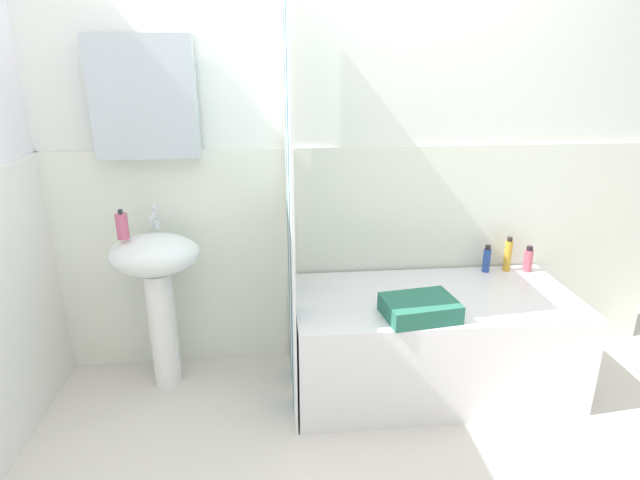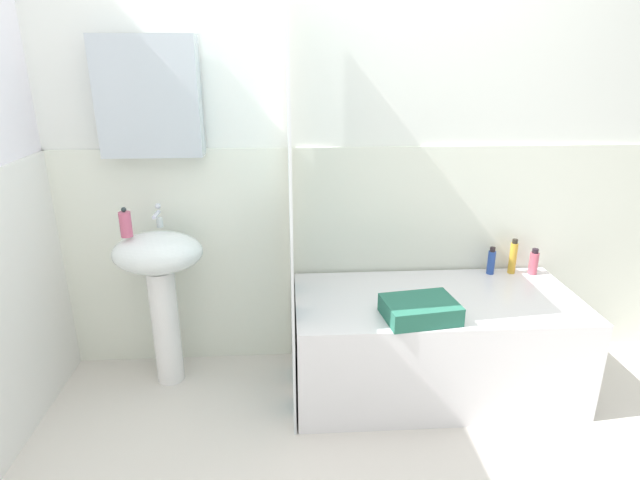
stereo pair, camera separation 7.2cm
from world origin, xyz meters
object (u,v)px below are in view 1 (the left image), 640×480
at_px(lotion_bottle, 487,259).
at_px(shampoo_bottle, 528,260).
at_px(sink, 157,277).
at_px(bathtub, 431,340).
at_px(soap_dispenser, 122,226).
at_px(towel_folded, 420,308).
at_px(body_wash_bottle, 508,255).

bearing_deg(lotion_bottle, shampoo_bottle, -4.37).
height_order(sink, bathtub, sink).
relative_size(sink, bathtub, 0.59).
height_order(sink, soap_dispenser, soap_dispenser).
height_order(shampoo_bottle, towel_folded, shampoo_bottle).
bearing_deg(shampoo_bottle, soap_dispenser, -176.05).
distance_m(sink, lotion_bottle, 1.75).
bearing_deg(lotion_bottle, towel_folded, -136.75).
bearing_deg(lotion_bottle, sink, -175.92).
distance_m(sink, body_wash_bottle, 1.87).
relative_size(soap_dispenser, body_wash_bottle, 0.74).
xyz_separation_m(sink, lotion_bottle, (1.75, 0.12, -0.02)).
relative_size(sink, soap_dispenser, 5.67).
height_order(bathtub, towel_folded, towel_folded).
xyz_separation_m(shampoo_bottle, body_wash_bottle, (-0.11, 0.02, 0.02)).
bearing_deg(bathtub, shampoo_bottle, 22.96).
xyz_separation_m(sink, bathtub, (1.37, -0.15, -0.35)).
height_order(sink, lotion_bottle, sink).
relative_size(bathtub, towel_folded, 4.33).
bearing_deg(shampoo_bottle, bathtub, -157.04).
relative_size(shampoo_bottle, lotion_bottle, 0.95).
relative_size(sink, towel_folded, 2.55).
bearing_deg(towel_folded, soap_dispenser, 166.81).
bearing_deg(body_wash_bottle, bathtub, -150.72).
relative_size(soap_dispenser, towel_folded, 0.45).
xyz_separation_m(sink, soap_dispenser, (-0.12, -0.04, 0.28)).
bearing_deg(sink, bathtub, -6.14).
xyz_separation_m(sink, shampoo_bottle, (1.98, 0.11, -0.03)).
bearing_deg(towel_folded, bathtub, 56.11).
bearing_deg(bathtub, lotion_bottle, 36.27).
xyz_separation_m(sink, body_wash_bottle, (1.86, 0.13, -0.00)).
bearing_deg(sink, body_wash_bottle, 3.91).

